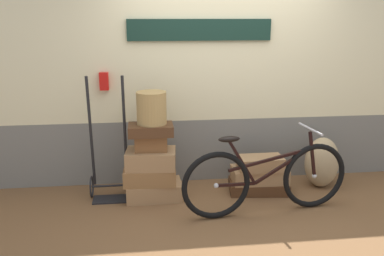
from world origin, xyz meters
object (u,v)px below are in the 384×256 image
Objects in this scene: suitcase_5 at (258,186)px; luggage_trolley at (110,168)px; suitcase_0 at (154,190)px; suitcase_6 at (259,175)px; suitcase_2 at (151,159)px; suitcase_3 at (151,142)px; suitcase_1 at (150,175)px; suitcase_7 at (260,163)px; suitcase_4 at (151,130)px; bicycle at (266,179)px; wicker_basket at (152,108)px; burlap_sack at (322,162)px.

suitcase_5 is 1.72m from luggage_trolley.
suitcase_0 is 1.23m from suitcase_6.
suitcase_3 reaches higher than suitcase_2.
luggage_trolley reaches higher than suitcase_0.
suitcase_7 is (1.25, -0.02, 0.09)m from suitcase_1.
bicycle reaches higher than suitcase_4.
luggage_trolley is (-1.71, 0.06, 0.14)m from suitcase_6.
suitcase_6 is at bearing 78.59° from suitcase_7.
suitcase_4 is 1.32m from bicycle.
suitcase_1 is at bearing 178.86° from suitcase_7.
suitcase_6 is at bearing 5.66° from suitcase_3.
suitcase_0 is 1.08× the size of suitcase_1.
wicker_basket is (0.02, 0.01, 0.57)m from suitcase_2.
burlap_sack is (2.01, 0.12, -0.50)m from suitcase_4.
suitcase_0 is 1.00× the size of burlap_sack.
suitcase_2 is 0.57m from wicker_basket.
bicycle is (1.18, -0.49, 0.09)m from suitcase_1.
luggage_trolley is at bearing -175.57° from suitcase_5.
suitcase_4 is at bearing -150.62° from suitcase_0.
suitcase_1 is at bearing -176.92° from suitcase_6.
suitcase_7 is at bearing -3.66° from luggage_trolley.
suitcase_0 is 1.76× the size of wicker_basket.
luggage_trolley is 2.48m from burlap_sack.
suitcase_2 is 1.07× the size of suitcase_7.
suitcase_2 is 1.24m from suitcase_7.
suitcase_7 reaches higher than suitcase_5.
suitcase_1 is 1.26m from suitcase_7.
suitcase_3 is at bearing -9.39° from suitcase_1.
suitcase_7 is at bearing -171.76° from burlap_sack.
suitcase_6 is 1.81× the size of wicker_basket.
wicker_basket is 0.57× the size of burlap_sack.
luggage_trolley is at bearing 176.04° from suitcase_7.
wicker_basket is at bearing 60.04° from suitcase_4.
wicker_basket reaches higher than burlap_sack.
suitcase_5 is at bearing 81.59° from bicycle.
suitcase_3 is 0.57× the size of burlap_sack.
suitcase_0 is at bearing 157.06° from bicycle.
bicycle reaches higher than suitcase_6.
suitcase_2 is at bearing -171.79° from suitcase_5.
suitcase_3 is (-0.02, 0.00, 0.56)m from suitcase_0.
suitcase_4 is (0.02, -0.02, 0.52)m from suitcase_1.
bicycle reaches higher than suitcase_1.
wicker_basket is 0.85m from luggage_trolley.
luggage_trolley is at bearing 166.54° from suitcase_4.
burlap_sack is at bearing 1.49° from suitcase_0.
suitcase_4 is 0.34× the size of luggage_trolley.
burlap_sack is (2.00, 0.10, 0.21)m from suitcase_0.
bicycle is at bearing -20.12° from suitcase_1.
suitcase_7 reaches higher than suitcase_1.
luggage_trolley reaches higher than wicker_basket.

